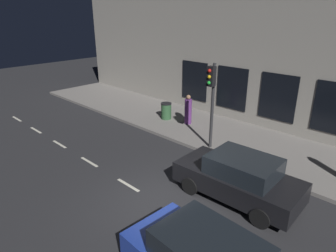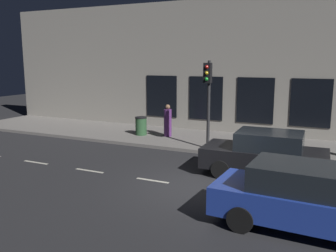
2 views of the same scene
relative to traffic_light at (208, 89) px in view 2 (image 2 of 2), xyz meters
name	(u,v)px [view 2 (image 2 of 2)]	position (x,y,z in m)	size (l,w,h in m)	color
ground_plane	(197,187)	(-4.40, -1.19, -2.79)	(60.00, 60.00, 0.00)	#28282B
sidewalk	(244,144)	(1.85, -1.19, -2.72)	(4.50, 32.00, 0.15)	gray
building_facade	(258,68)	(4.40, -1.19, 0.79)	(0.65, 32.00, 7.18)	gray
lane_centre_line	(228,192)	(-4.40, -2.19, -2.79)	(0.12, 27.20, 0.01)	beige
traffic_light	(208,89)	(0.00, 0.00, 0.00)	(0.48, 0.32, 3.83)	#2D2D30
parked_car_0	(265,154)	(-2.30, -2.91, -2.00)	(2.07, 4.25, 1.58)	black
parked_car_2	(307,198)	(-6.05, -4.55, -2.00)	(2.07, 4.53, 1.58)	#1E389E
pedestrian_1	(168,122)	(1.75, 2.71, -1.89)	(0.55, 0.55, 1.63)	#5B2D70
trash_bin	(141,126)	(1.47, 4.12, -2.17)	(0.61, 0.61, 0.94)	#2D5633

